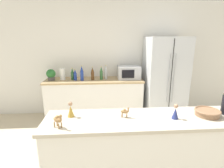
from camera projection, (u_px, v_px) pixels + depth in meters
wall_back at (111, 59)px, 4.04m from camera, size 8.00×0.06×2.55m
back_counter at (95, 98)px, 3.90m from camera, size 2.09×0.63×0.88m
refrigerator at (164, 79)px, 3.81m from camera, size 0.83×0.76×1.78m
bar_counter at (146, 157)px, 1.91m from camera, size 2.14×0.53×0.95m
potted_plant at (51, 74)px, 3.68m from camera, size 0.19×0.19×0.24m
paper_towel_roll at (62, 74)px, 3.73m from camera, size 0.11×0.11×0.24m
microwave at (129, 72)px, 3.82m from camera, size 0.48×0.37×0.28m
back_bottle_0 at (101, 73)px, 3.74m from camera, size 0.06×0.06×0.28m
back_bottle_1 at (75, 75)px, 3.68m from camera, size 0.07×0.07×0.24m
back_bottle_2 at (93, 74)px, 3.72m from camera, size 0.07×0.07×0.28m
back_bottle_3 at (106, 73)px, 3.77m from camera, size 0.06×0.06×0.30m
back_bottle_4 at (82, 73)px, 3.64m from camera, size 0.07×0.07×0.32m
back_bottle_5 at (72, 74)px, 3.74m from camera, size 0.07×0.07×0.25m
fruit_bowl at (207, 112)px, 1.84m from camera, size 0.26×0.26×0.07m
camel_figurine at (125, 111)px, 1.79m from camera, size 0.09×0.06×0.11m
camel_figurine_second at (58, 119)px, 1.58m from camera, size 0.11×0.10×0.14m
wise_man_figurine_crimson at (71, 110)px, 1.81m from camera, size 0.07×0.07×0.16m
wise_man_figurine_purple at (175, 112)px, 1.76m from camera, size 0.07×0.07×0.16m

